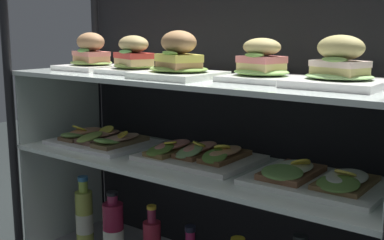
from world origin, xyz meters
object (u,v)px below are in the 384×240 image
object	(u,v)px
open_sandwich_tray_far_left	(316,178)
juice_bottle_front_fourth	(113,232)
plated_roll_sandwich_near_left_corner	(91,56)
juice_bottle_tucked_behind	(84,218)
plated_roll_sandwich_far_left	(134,58)
plated_roll_sandwich_mid_left	(261,65)
open_sandwich_tray_right_of_center	(198,154)
plated_roll_sandwich_center	(339,70)
plated_roll_sandwich_far_right	(179,61)
open_sandwich_tray_mid_left	(101,139)

from	to	relation	value
open_sandwich_tray_far_left	juice_bottle_front_fourth	bearing A→B (deg)	-175.95
plated_roll_sandwich_near_left_corner	juice_bottle_tucked_behind	world-z (taller)	plated_roll_sandwich_near_left_corner
plated_roll_sandwich_far_left	plated_roll_sandwich_mid_left	distance (m)	0.42
plated_roll_sandwich_far_left	open_sandwich_tray_right_of_center	bearing A→B (deg)	8.70
juice_bottle_front_fourth	plated_roll_sandwich_center	bearing A→B (deg)	3.60
plated_roll_sandwich_mid_left	open_sandwich_tray_right_of_center	distance (m)	0.34
plated_roll_sandwich_far_right	open_sandwich_tray_mid_left	xyz separation A→B (m)	(-0.36, 0.04, -0.27)
plated_roll_sandwich_mid_left	juice_bottle_tucked_behind	bearing A→B (deg)	-176.50
plated_roll_sandwich_far_left	open_sandwich_tray_right_of_center	xyz separation A→B (m)	(0.22, 0.03, -0.27)
juice_bottle_front_fourth	open_sandwich_tray_far_left	bearing A→B (deg)	4.05
plated_roll_sandwich_mid_left	open_sandwich_tray_far_left	xyz separation A→B (m)	(0.16, -0.01, -0.27)
juice_bottle_front_fourth	juice_bottle_tucked_behind	bearing A→B (deg)	174.92
plated_roll_sandwich_far_left	juice_bottle_front_fourth	world-z (taller)	plated_roll_sandwich_far_left
open_sandwich_tray_right_of_center	juice_bottle_tucked_behind	bearing A→B (deg)	-174.33
plated_roll_sandwich_far_left	open_sandwich_tray_right_of_center	size ratio (longest dim) A/B	0.52
open_sandwich_tray_far_left	juice_bottle_front_fourth	xyz separation A→B (m)	(-0.67, -0.05, -0.30)
plated_roll_sandwich_center	open_sandwich_tray_mid_left	size ratio (longest dim) A/B	0.64
plated_roll_sandwich_far_right	plated_roll_sandwich_mid_left	distance (m)	0.23
plated_roll_sandwich_center	open_sandwich_tray_right_of_center	size ratio (longest dim) A/B	0.64
plated_roll_sandwich_center	open_sandwich_tray_right_of_center	world-z (taller)	plated_roll_sandwich_center
plated_roll_sandwich_near_left_corner	open_sandwich_tray_far_left	bearing A→B (deg)	0.62
plated_roll_sandwich_center	open_sandwich_tray_far_left	xyz separation A→B (m)	(-0.04, 0.00, -0.27)
plated_roll_sandwich_center	open_sandwich_tray_mid_left	bearing A→B (deg)	-178.82
plated_roll_sandwich_far_left	open_sandwich_tray_mid_left	bearing A→B (deg)	179.29
open_sandwich_tray_right_of_center	open_sandwich_tray_far_left	distance (m)	0.37
plated_roll_sandwich_center	juice_bottle_front_fourth	bearing A→B (deg)	-176.40
open_sandwich_tray_mid_left	open_sandwich_tray_far_left	size ratio (longest dim) A/B	1.00
plated_roll_sandwich_far_right	juice_bottle_front_fourth	xyz separation A→B (m)	(-0.29, 0.01, -0.57)
plated_roll_sandwich_near_left_corner	open_sandwich_tray_right_of_center	xyz separation A→B (m)	(0.42, 0.02, -0.27)
plated_roll_sandwich_far_left	plated_roll_sandwich_far_right	world-z (taller)	plated_roll_sandwich_far_right
plated_roll_sandwich_near_left_corner	open_sandwich_tray_far_left	distance (m)	0.84
plated_roll_sandwich_far_left	open_sandwich_tray_far_left	bearing A→B (deg)	2.03
plated_roll_sandwich_mid_left	juice_bottle_front_fourth	size ratio (longest dim) A/B	0.76
plated_roll_sandwich_near_left_corner	plated_roll_sandwich_mid_left	distance (m)	0.63
plated_roll_sandwich_mid_left	juice_bottle_tucked_behind	world-z (taller)	plated_roll_sandwich_mid_left
plated_roll_sandwich_center	plated_roll_sandwich_near_left_corner	bearing A→B (deg)	-179.59
plated_roll_sandwich_near_left_corner	juice_bottle_front_fourth	world-z (taller)	plated_roll_sandwich_near_left_corner
plated_roll_sandwich_near_left_corner	open_sandwich_tray_right_of_center	distance (m)	0.50
open_sandwich_tray_right_of_center	juice_bottle_tucked_behind	world-z (taller)	open_sandwich_tray_right_of_center
plated_roll_sandwich_near_left_corner	juice_bottle_front_fourth	bearing A→B (deg)	-17.93
open_sandwich_tray_mid_left	open_sandwich_tray_right_of_center	size ratio (longest dim) A/B	1.00
plated_roll_sandwich_near_left_corner	open_sandwich_tray_right_of_center	bearing A→B (deg)	2.86
plated_roll_sandwich_far_right	juice_bottle_tucked_behind	size ratio (longest dim) A/B	0.82
plated_roll_sandwich_mid_left	open_sandwich_tray_far_left	distance (m)	0.31
plated_roll_sandwich_near_left_corner	plated_roll_sandwich_far_left	size ratio (longest dim) A/B	1.08
open_sandwich_tray_right_of_center	juice_bottle_front_fourth	size ratio (longest dim) A/B	1.41
plated_roll_sandwich_far_right	open_sandwich_tray_far_left	xyz separation A→B (m)	(0.38, 0.06, -0.27)
plated_roll_sandwich_mid_left	open_sandwich_tray_mid_left	size ratio (longest dim) A/B	0.54
juice_bottle_tucked_behind	plated_roll_sandwich_center	bearing A→B (deg)	2.01
juice_bottle_tucked_behind	plated_roll_sandwich_far_left	bearing A→B (deg)	2.93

